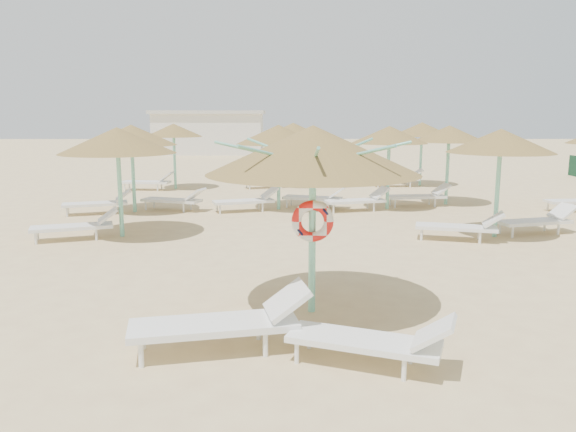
{
  "coord_description": "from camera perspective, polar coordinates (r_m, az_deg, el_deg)",
  "views": [
    {
      "loc": [
        -0.14,
        -8.04,
        3.04
      ],
      "look_at": [
        -0.12,
        1.47,
        1.3
      ],
      "focal_mm": 35.0,
      "sensor_mm": 36.0,
      "label": 1
    }
  ],
  "objects": [
    {
      "name": "ground",
      "position": [
        8.6,
        0.81,
        -10.34
      ],
      "size": [
        120.0,
        120.0,
        0.0
      ],
      "primitive_type": "plane",
      "color": "#D6BC82",
      "rests_on": "ground"
    },
    {
      "name": "main_palapa",
      "position": [
        8.37,
        2.54,
        6.64
      ],
      "size": [
        3.2,
        3.2,
        2.87
      ],
      "color": "#79D2B6",
      "rests_on": "ground"
    },
    {
      "name": "lounger_main_a",
      "position": [
        7.4,
        -6.32,
        -10.59
      ],
      "size": [
        2.4,
        1.14,
        0.84
      ],
      "rotation": [
        0.0,
        0.0,
        0.2
      ],
      "color": "white",
      "rests_on": "ground"
    },
    {
      "name": "lounger_main_b",
      "position": [
        7.02,
        8.78,
        -12.34
      ],
      "size": [
        2.07,
        1.26,
        0.72
      ],
      "rotation": [
        0.0,
        0.0,
        -0.36
      ],
      "color": "white",
      "rests_on": "ground"
    },
    {
      "name": "palapa_field",
      "position": [
        17.85,
        7.51,
        7.92
      ],
      "size": [
        19.3,
        13.94,
        2.71
      ],
      "color": "#79D2B6",
      "rests_on": "ground"
    },
    {
      "name": "service_hut",
      "position": [
        43.46,
        -8.0,
        8.45
      ],
      "size": [
        8.4,
        4.4,
        3.25
      ],
      "color": "silver",
      "rests_on": "ground"
    }
  ]
}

